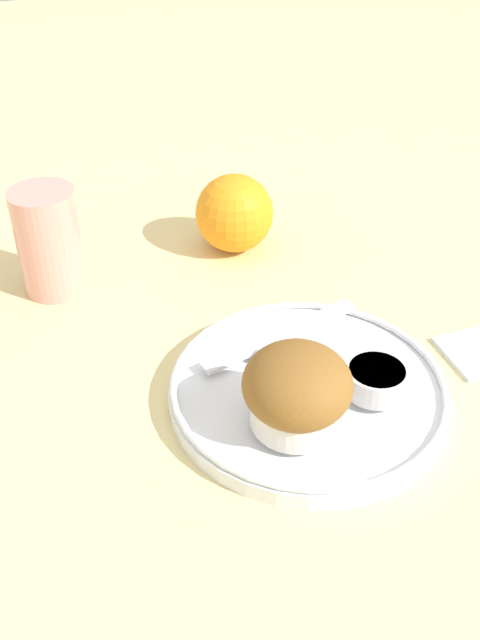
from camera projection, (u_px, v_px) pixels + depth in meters
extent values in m
plane|color=beige|center=(310.00, 403.00, 0.59)|extent=(3.00, 3.00, 0.00)
cylinder|color=white|center=(303.00, 394.00, 0.58)|extent=(0.23, 0.23, 0.01)
torus|color=white|center=(304.00, 385.00, 0.58)|extent=(0.23, 0.23, 0.01)
cylinder|color=silver|center=(296.00, 407.00, 0.53)|extent=(0.07, 0.07, 0.03)
ellipsoid|color=brown|center=(297.00, 385.00, 0.52)|extent=(0.08, 0.08, 0.06)
cylinder|color=silver|center=(376.00, 379.00, 0.56)|extent=(0.05, 0.05, 0.02)
cylinder|color=silver|center=(377.00, 371.00, 0.56)|extent=(0.04, 0.04, 0.00)
sphere|color=#4C194C|center=(267.00, 354.00, 0.60)|extent=(0.01, 0.01, 0.01)
sphere|color=#4C194C|center=(280.00, 351.00, 0.60)|extent=(0.01, 0.01, 0.01)
cube|color=silver|center=(285.00, 334.00, 0.62)|extent=(0.16, 0.06, 0.00)
sphere|color=orange|center=(234.00, 213.00, 0.76)|extent=(0.08, 0.08, 0.08)
cylinder|color=#E5998C|center=(49.00, 241.00, 0.69)|extent=(0.06, 0.06, 0.11)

